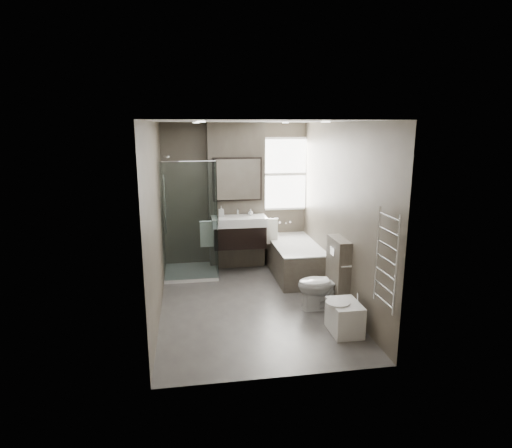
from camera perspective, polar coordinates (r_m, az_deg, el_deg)
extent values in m
cube|color=#524E4B|center=(6.38, -0.60, -10.78)|extent=(2.65, 3.85, 0.05)
cube|color=silver|center=(5.83, -0.66, 13.78)|extent=(2.65, 3.85, 0.05)
cube|color=brown|center=(7.84, -2.76, 3.86)|extent=(2.65, 0.05, 2.60)
cube|color=brown|center=(4.13, 3.42, -4.60)|extent=(2.65, 0.05, 2.60)
cube|color=brown|center=(5.92, -13.42, 0.48)|extent=(0.05, 3.85, 2.60)
cube|color=brown|center=(6.30, 11.38, 1.34)|extent=(0.05, 3.85, 2.60)
cube|color=#554D43|center=(7.69, -2.63, 3.68)|extent=(1.00, 0.25, 2.60)
cube|color=black|center=(7.49, -2.26, -1.58)|extent=(0.90, 0.45, 0.38)
cube|color=white|center=(7.43, -2.28, 0.39)|extent=(0.95, 0.47, 0.15)
cylinder|color=silver|center=(7.56, -2.45, 1.67)|extent=(0.03, 0.03, 0.12)
cylinder|color=silver|center=(7.49, -2.40, 1.99)|extent=(0.02, 0.12, 0.02)
cube|color=black|center=(7.50, -2.51, 5.98)|extent=(0.86, 0.06, 0.76)
cube|color=white|center=(7.46, -2.48, 5.95)|extent=(0.80, 0.02, 0.70)
cube|color=silver|center=(7.41, -6.55, -1.34)|extent=(0.24, 0.06, 0.44)
cube|color=silver|center=(7.54, 1.98, -1.01)|extent=(0.24, 0.06, 0.44)
cube|color=white|center=(7.64, -8.62, -6.35)|extent=(0.90, 0.90, 0.06)
cube|color=white|center=(6.94, -8.84, 0.24)|extent=(0.88, 0.01, 1.94)
cube|color=white|center=(7.39, -5.44, 1.12)|extent=(0.01, 0.88, 1.94)
cylinder|color=silver|center=(7.34, -12.06, 2.56)|extent=(0.02, 0.02, 1.00)
cube|color=#554D43|center=(7.46, 5.17, -4.78)|extent=(0.75, 1.60, 0.55)
cube|color=white|center=(7.37, 5.22, -2.71)|extent=(0.75, 1.60, 0.03)
cube|color=white|center=(7.39, 5.21, -3.19)|extent=(0.61, 1.42, 0.12)
cube|color=white|center=(7.90, 3.80, 6.66)|extent=(0.98, 0.04, 1.33)
cube|color=white|center=(7.87, 3.84, 6.64)|extent=(0.90, 0.01, 1.25)
cube|color=white|center=(7.87, 3.85, 6.64)|extent=(0.90, 0.01, 0.05)
imported|color=white|center=(6.16, 8.90, -7.97)|extent=(0.72, 0.43, 0.72)
cube|color=#554D43|center=(6.24, 10.86, -6.37)|extent=(0.18, 0.55, 1.00)
cube|color=silver|center=(6.12, 10.15, -3.60)|extent=(0.01, 0.16, 0.11)
cube|color=white|center=(5.59, 11.73, -12.11)|extent=(0.36, 0.50, 0.40)
cylinder|color=white|center=(5.48, 10.84, -10.40)|extent=(0.30, 0.30, 0.05)
cylinder|color=silver|center=(5.54, 13.43, -9.42)|extent=(0.02, 0.02, 0.10)
cylinder|color=silver|center=(4.70, 18.24, -5.37)|extent=(0.03, 0.03, 1.10)
cylinder|color=silver|center=(5.09, 15.88, -3.80)|extent=(0.03, 0.03, 1.10)
cube|color=silver|center=(4.89, 17.01, -4.55)|extent=(0.02, 0.46, 1.00)
imported|color=white|center=(7.43, -4.65, 1.71)|extent=(0.09, 0.09, 0.19)
imported|color=white|center=(7.49, -0.74, 1.57)|extent=(0.09, 0.09, 0.12)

